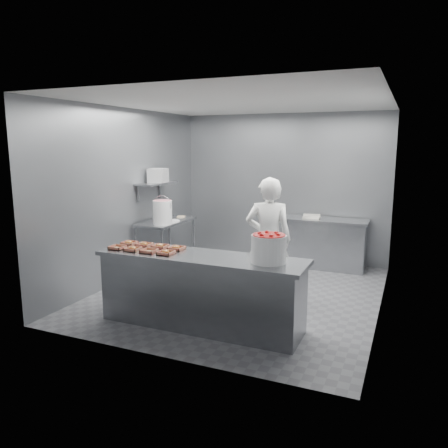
{
  "coord_description": "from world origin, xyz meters",
  "views": [
    {
      "loc": [
        2.29,
        -5.93,
        2.21
      ],
      "look_at": [
        -0.19,
        -0.2,
        1.08
      ],
      "focal_mm": 35.0,
      "sensor_mm": 36.0,
      "label": 1
    }
  ],
  "objects_px": {
    "prep_table": "(166,238)",
    "worker": "(268,240)",
    "tray_2": "(149,251)",
    "tray_6": "(160,246)",
    "glaze_bucket": "(163,212)",
    "back_counter": "(325,243)",
    "tray_5": "(144,245)",
    "service_counter": "(201,291)",
    "tray_7": "(176,248)",
    "appliance": "(158,175)",
    "tray_1": "(133,249)",
    "tray_0": "(118,247)",
    "tray_3": "(166,252)",
    "tray_4": "(129,243)",
    "strawberry_tub": "(269,248)"
  },
  "relations": [
    {
      "from": "tray_5",
      "to": "worker",
      "type": "xyz_separation_m",
      "value": [
        1.36,
        1.07,
        -0.03
      ]
    },
    {
      "from": "tray_1",
      "to": "tray_2",
      "type": "xyz_separation_m",
      "value": [
        0.24,
        0.0,
        -0.0
      ]
    },
    {
      "from": "tray_2",
      "to": "tray_6",
      "type": "xyz_separation_m",
      "value": [
        -0.0,
        0.26,
        0.0
      ]
    },
    {
      "from": "tray_0",
      "to": "appliance",
      "type": "height_order",
      "value": "appliance"
    },
    {
      "from": "glaze_bucket",
      "to": "worker",
      "type": "bearing_deg",
      "value": -11.86
    },
    {
      "from": "tray_2",
      "to": "tray_3",
      "type": "relative_size",
      "value": 1.0
    },
    {
      "from": "back_counter",
      "to": "tray_5",
      "type": "xyz_separation_m",
      "value": [
        -1.79,
        -3.12,
        0.47
      ]
    },
    {
      "from": "tray_2",
      "to": "worker",
      "type": "distance_m",
      "value": 1.74
    },
    {
      "from": "back_counter",
      "to": "tray_4",
      "type": "height_order",
      "value": "tray_4"
    },
    {
      "from": "tray_5",
      "to": "strawberry_tub",
      "type": "xyz_separation_m",
      "value": [
        1.74,
        -0.12,
        0.15
      ]
    },
    {
      "from": "tray_3",
      "to": "tray_7",
      "type": "relative_size",
      "value": 1.0
    },
    {
      "from": "back_counter",
      "to": "tray_5",
      "type": "height_order",
      "value": "tray_5"
    },
    {
      "from": "back_counter",
      "to": "tray_2",
      "type": "relative_size",
      "value": 8.01
    },
    {
      "from": "tray_2",
      "to": "glaze_bucket",
      "type": "distance_m",
      "value": 1.96
    },
    {
      "from": "tray_1",
      "to": "tray_7",
      "type": "xyz_separation_m",
      "value": [
        0.48,
        0.26,
        0.0
      ]
    },
    {
      "from": "tray_1",
      "to": "tray_5",
      "type": "xyz_separation_m",
      "value": [
        0.0,
        0.26,
        0.0
      ]
    },
    {
      "from": "service_counter",
      "to": "tray_2",
      "type": "relative_size",
      "value": 13.88
    },
    {
      "from": "tray_3",
      "to": "tray_4",
      "type": "distance_m",
      "value": 0.76
    },
    {
      "from": "back_counter",
      "to": "tray_6",
      "type": "xyz_separation_m",
      "value": [
        -1.55,
        -3.12,
        0.47
      ]
    },
    {
      "from": "tray_6",
      "to": "tray_7",
      "type": "xyz_separation_m",
      "value": [
        0.24,
        0.0,
        0.0
      ]
    },
    {
      "from": "appliance",
      "to": "tray_4",
      "type": "bearing_deg",
      "value": -78.8
    },
    {
      "from": "strawberry_tub",
      "to": "appliance",
      "type": "xyz_separation_m",
      "value": [
        -2.68,
        2.0,
        0.61
      ]
    },
    {
      "from": "tray_1",
      "to": "tray_3",
      "type": "height_order",
      "value": "same"
    },
    {
      "from": "glaze_bucket",
      "to": "tray_3",
      "type": "bearing_deg",
      "value": -57.72
    },
    {
      "from": "tray_1",
      "to": "tray_4",
      "type": "relative_size",
      "value": 1.0
    },
    {
      "from": "back_counter",
      "to": "tray_6",
      "type": "distance_m",
      "value": 3.51
    },
    {
      "from": "service_counter",
      "to": "tray_4",
      "type": "bearing_deg",
      "value": 173.46
    },
    {
      "from": "tray_1",
      "to": "back_counter",
      "type": "bearing_deg",
      "value": 62.15
    },
    {
      "from": "strawberry_tub",
      "to": "tray_4",
      "type": "bearing_deg",
      "value": 176.51
    },
    {
      "from": "service_counter",
      "to": "tray_7",
      "type": "xyz_separation_m",
      "value": [
        -0.41,
        0.13,
        0.47
      ]
    },
    {
      "from": "service_counter",
      "to": "tray_2",
      "type": "bearing_deg",
      "value": -168.65
    },
    {
      "from": "tray_4",
      "to": "tray_6",
      "type": "relative_size",
      "value": 1.0
    },
    {
      "from": "worker",
      "to": "appliance",
      "type": "bearing_deg",
      "value": -34.71
    },
    {
      "from": "tray_7",
      "to": "appliance",
      "type": "height_order",
      "value": "appliance"
    },
    {
      "from": "prep_table",
      "to": "worker",
      "type": "height_order",
      "value": "worker"
    },
    {
      "from": "tray_4",
      "to": "strawberry_tub",
      "type": "height_order",
      "value": "strawberry_tub"
    },
    {
      "from": "tray_0",
      "to": "tray_1",
      "type": "bearing_deg",
      "value": -0.0
    },
    {
      "from": "service_counter",
      "to": "worker",
      "type": "relative_size",
      "value": 1.46
    },
    {
      "from": "back_counter",
      "to": "tray_6",
      "type": "relative_size",
      "value": 8.01
    },
    {
      "from": "prep_table",
      "to": "tray_6",
      "type": "xyz_separation_m",
      "value": [
        1.0,
        -1.82,
        0.33
      ]
    },
    {
      "from": "tray_6",
      "to": "glaze_bucket",
      "type": "height_order",
      "value": "glaze_bucket"
    },
    {
      "from": "tray_3",
      "to": "worker",
      "type": "relative_size",
      "value": 0.11
    },
    {
      "from": "prep_table",
      "to": "strawberry_tub",
      "type": "xyz_separation_m",
      "value": [
        2.51,
        -1.94,
        0.48
      ]
    },
    {
      "from": "back_counter",
      "to": "service_counter",
      "type": "bearing_deg",
      "value": -105.48
    },
    {
      "from": "worker",
      "to": "tray_6",
      "type": "bearing_deg",
      "value": 28.39
    },
    {
      "from": "tray_4",
      "to": "strawberry_tub",
      "type": "relative_size",
      "value": 0.47
    },
    {
      "from": "tray_0",
      "to": "tray_6",
      "type": "xyz_separation_m",
      "value": [
        0.48,
        0.26,
        0.0
      ]
    },
    {
      "from": "back_counter",
      "to": "worker",
      "type": "height_order",
      "value": "worker"
    },
    {
      "from": "prep_table",
      "to": "glaze_bucket",
      "type": "distance_m",
      "value": 0.63
    },
    {
      "from": "service_counter",
      "to": "glaze_bucket",
      "type": "xyz_separation_m",
      "value": [
        -1.51,
        1.62,
        0.66
      ]
    }
  ]
}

